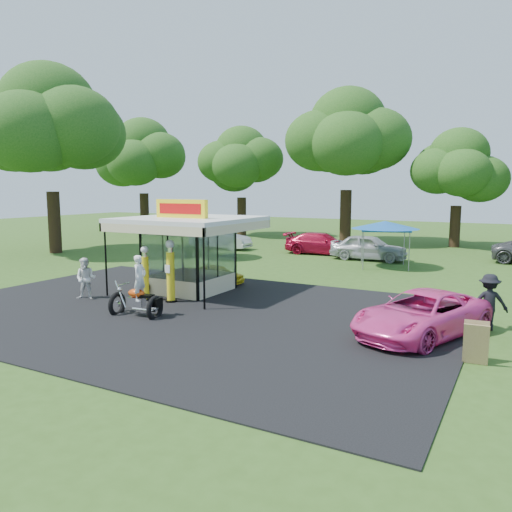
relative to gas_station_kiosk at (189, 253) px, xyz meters
The scene contains 22 objects.
ground 5.67m from the gas_station_kiosk, 68.18° to the right, with size 120.00×120.00×0.00m, color #305119.
asphalt_apron 4.01m from the gas_station_kiosk, 56.26° to the right, with size 20.00×14.00×0.04m, color black.
gas_station_kiosk is the anchor object (origin of this frame).
gas_pump_left 2.51m from the gas_station_kiosk, 102.67° to the right, with size 0.43×0.43×2.30m.
gas_pump_right 2.28m from the gas_station_kiosk, 73.96° to the right, with size 0.48×0.48×2.60m.
motorcycle 4.70m from the gas_station_kiosk, 77.31° to the right, with size 2.04×1.12×2.36m.
spare_tires 2.52m from the gas_station_kiosk, 130.80° to the right, with size 0.80×0.49×0.68m.
a_frame_sign 12.96m from the gas_station_kiosk, 17.97° to the right, with size 0.65×0.61×1.13m.
kiosk_car 2.56m from the gas_station_kiosk, 90.00° to the left, with size 1.13×2.82×0.96m, color yellow.
pink_sedan 10.79m from the gas_station_kiosk, 11.25° to the right, with size 2.38×5.16×1.43m, color #FA44A3.
spectator_west 4.54m from the gas_station_kiosk, 131.12° to the right, with size 0.86×0.67×1.77m, color white.
spectator_east_a 12.35m from the gas_station_kiosk, ahead, with size 1.21×0.70×1.87m, color black.
bg_car_a 16.08m from the gas_station_kiosk, 117.69° to the left, with size 1.66×4.75×1.56m, color silver.
bg_car_b 15.13m from the gas_station_kiosk, 88.15° to the left, with size 2.12×5.23×1.52m, color #B10D2C.
bg_car_c 14.47m from the gas_station_kiosk, 72.81° to the left, with size 1.98×4.92×1.68m, color #B0B0B5.
tent_west 11.13m from the gas_station_kiosk, 119.27° to the left, with size 3.95×3.95×2.76m.
tent_east 12.81m from the gas_station_kiosk, 62.49° to the left, with size 3.94×3.94×2.75m.
oak_far_a 31.91m from the gas_station_kiosk, 134.72° to the left, with size 9.77×9.77×11.58m.
oak_far_b 27.58m from the gas_station_kiosk, 115.30° to the left, with size 8.72×8.72×10.40m.
oak_far_c 24.22m from the gas_station_kiosk, 91.37° to the left, with size 10.84×10.84×12.78m.
oak_far_d 25.92m from the gas_station_kiosk, 71.30° to the left, with size 7.67×7.67×9.13m.
oak_near 19.18m from the gas_station_kiosk, 158.58° to the left, with size 11.36×11.36×13.08m.
Camera 1 is at (11.28, -13.05, 4.67)m, focal length 35.00 mm.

